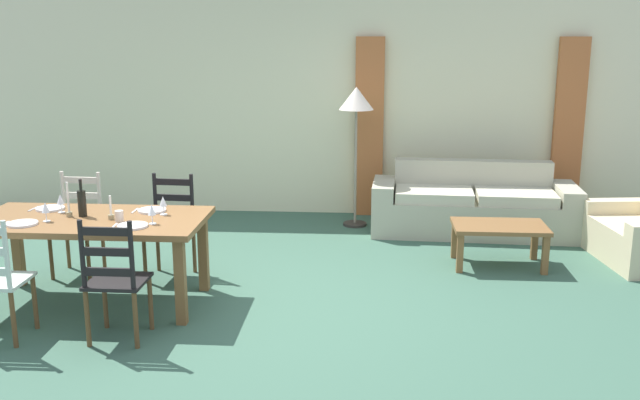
% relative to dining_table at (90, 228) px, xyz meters
% --- Properties ---
extents(ground_plane, '(9.60, 9.60, 0.02)m').
position_rel_dining_table_xyz_m(ground_plane, '(1.46, 0.02, -0.67)').
color(ground_plane, '#385C49').
extents(wall_far, '(9.60, 0.16, 2.70)m').
position_rel_dining_table_xyz_m(wall_far, '(1.46, 3.32, 0.69)').
color(wall_far, beige).
rests_on(wall_far, ground_plane).
extents(curtain_panel_left, '(0.35, 0.08, 2.20)m').
position_rel_dining_table_xyz_m(curtain_panel_left, '(2.29, 3.18, 0.44)').
color(curtain_panel_left, '#B86735').
rests_on(curtain_panel_left, ground_plane).
extents(curtain_panel_right, '(0.35, 0.08, 2.20)m').
position_rel_dining_table_xyz_m(curtain_panel_right, '(4.69, 3.18, 0.44)').
color(curtain_panel_right, '#B86735').
rests_on(curtain_panel_right, ground_plane).
extents(dining_table, '(1.90, 0.96, 0.75)m').
position_rel_dining_table_xyz_m(dining_table, '(0.00, 0.00, 0.00)').
color(dining_table, brown).
rests_on(dining_table, ground_plane).
extents(dining_chair_near_right, '(0.42, 0.40, 0.96)m').
position_rel_dining_table_xyz_m(dining_chair_near_right, '(0.46, -0.72, -0.19)').
color(dining_chair_near_right, black).
rests_on(dining_chair_near_right, ground_plane).
extents(dining_chair_far_left, '(0.43, 0.41, 0.96)m').
position_rel_dining_table_xyz_m(dining_chair_far_left, '(-0.44, 0.76, -0.19)').
color(dining_chair_far_left, beige).
rests_on(dining_chair_far_left, ground_plane).
extents(dining_chair_far_right, '(0.44, 0.42, 0.96)m').
position_rel_dining_table_xyz_m(dining_chair_far_right, '(0.46, 0.74, -0.19)').
color(dining_chair_far_right, black).
rests_on(dining_chair_far_right, ground_plane).
extents(dinner_plate_near_left, '(0.24, 0.24, 0.02)m').
position_rel_dining_table_xyz_m(dinner_plate_near_left, '(-0.45, -0.25, 0.10)').
color(dinner_plate_near_left, white).
rests_on(dinner_plate_near_left, dining_table).
extents(fork_near_left, '(0.03, 0.17, 0.01)m').
position_rel_dining_table_xyz_m(fork_near_left, '(-0.60, -0.25, 0.09)').
color(fork_near_left, silver).
rests_on(fork_near_left, dining_table).
extents(dinner_plate_near_right, '(0.24, 0.24, 0.02)m').
position_rel_dining_table_xyz_m(dinner_plate_near_right, '(0.45, -0.25, 0.10)').
color(dinner_plate_near_right, white).
rests_on(dinner_plate_near_right, dining_table).
extents(fork_near_right, '(0.03, 0.17, 0.01)m').
position_rel_dining_table_xyz_m(fork_near_right, '(0.30, -0.25, 0.09)').
color(fork_near_right, silver).
rests_on(fork_near_right, dining_table).
extents(dinner_plate_far_left, '(0.24, 0.24, 0.02)m').
position_rel_dining_table_xyz_m(dinner_plate_far_left, '(-0.45, 0.25, 0.10)').
color(dinner_plate_far_left, white).
rests_on(dinner_plate_far_left, dining_table).
extents(fork_far_left, '(0.03, 0.17, 0.01)m').
position_rel_dining_table_xyz_m(fork_far_left, '(-0.60, 0.25, 0.09)').
color(fork_far_left, silver).
rests_on(fork_far_left, dining_table).
extents(dinner_plate_far_right, '(0.24, 0.24, 0.02)m').
position_rel_dining_table_xyz_m(dinner_plate_far_right, '(0.45, 0.25, 0.10)').
color(dinner_plate_far_right, white).
rests_on(dinner_plate_far_right, dining_table).
extents(fork_far_right, '(0.02, 0.17, 0.01)m').
position_rel_dining_table_xyz_m(fork_far_right, '(0.30, 0.25, 0.09)').
color(fork_far_right, silver).
rests_on(fork_far_right, dining_table).
extents(wine_bottle, '(0.07, 0.07, 0.32)m').
position_rel_dining_table_xyz_m(wine_bottle, '(-0.07, 0.04, 0.20)').
color(wine_bottle, black).
rests_on(wine_bottle, dining_table).
extents(wine_glass_near_left, '(0.06, 0.06, 0.16)m').
position_rel_dining_table_xyz_m(wine_glass_near_left, '(-0.30, -0.14, 0.20)').
color(wine_glass_near_left, white).
rests_on(wine_glass_near_left, dining_table).
extents(wine_glass_near_right, '(0.06, 0.06, 0.16)m').
position_rel_dining_table_xyz_m(wine_glass_near_right, '(0.58, -0.16, 0.20)').
color(wine_glass_near_right, white).
rests_on(wine_glass_near_right, dining_table).
extents(wine_glass_far_left, '(0.06, 0.06, 0.16)m').
position_rel_dining_table_xyz_m(wine_glass_far_left, '(-0.31, 0.15, 0.20)').
color(wine_glass_far_left, white).
rests_on(wine_glass_far_left, dining_table).
extents(wine_glass_far_right, '(0.06, 0.06, 0.16)m').
position_rel_dining_table_xyz_m(wine_glass_far_right, '(0.59, 0.14, 0.20)').
color(wine_glass_far_right, white).
rests_on(wine_glass_far_right, dining_table).
extents(coffee_cup_primary, '(0.07, 0.07, 0.09)m').
position_rel_dining_table_xyz_m(coffee_cup_primary, '(0.29, -0.10, 0.13)').
color(coffee_cup_primary, beige).
rests_on(coffee_cup_primary, dining_table).
extents(candle_tall, '(0.05, 0.05, 0.29)m').
position_rel_dining_table_xyz_m(candle_tall, '(-0.18, 0.02, 0.17)').
color(candle_tall, '#998C66').
rests_on(candle_tall, dining_table).
extents(candle_short, '(0.05, 0.05, 0.20)m').
position_rel_dining_table_xyz_m(candle_short, '(0.20, -0.04, 0.14)').
color(candle_short, '#998C66').
rests_on(candle_short, dining_table).
extents(couch, '(2.32, 0.92, 0.80)m').
position_rel_dining_table_xyz_m(couch, '(3.49, 2.47, -0.37)').
color(couch, '#AEAA90').
rests_on(couch, ground_plane).
extents(coffee_table, '(0.90, 0.56, 0.42)m').
position_rel_dining_table_xyz_m(coffee_table, '(3.58, 1.25, -0.31)').
color(coffee_table, brown).
rests_on(coffee_table, ground_plane).
extents(standing_lamp, '(0.40, 0.40, 1.64)m').
position_rel_dining_table_xyz_m(standing_lamp, '(2.14, 2.65, 0.75)').
color(standing_lamp, '#332D28').
rests_on(standing_lamp, ground_plane).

